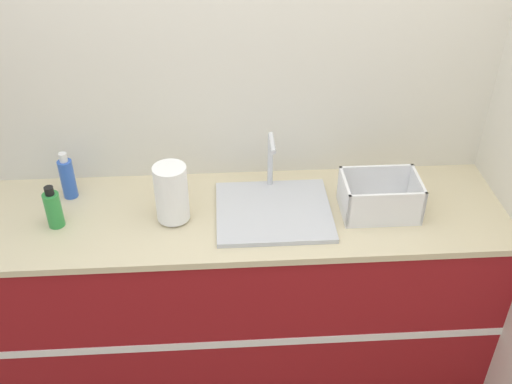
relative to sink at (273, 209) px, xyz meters
name	(u,v)px	position (x,y,z in m)	size (l,w,h in m)	color
wall_back	(239,94)	(-0.12, 0.34, 0.37)	(4.61, 0.06, 2.60)	beige
counter_cabinet	(245,290)	(-0.12, 0.01, -0.48)	(2.23, 0.63, 0.92)	maroon
sink	(273,209)	(0.00, 0.00, 0.00)	(0.48, 0.43, 0.28)	silver
paper_towel_roll	(172,193)	(-0.42, -0.02, 0.11)	(0.13, 0.13, 0.25)	#4C4C51
dish_rack	(380,199)	(0.44, -0.02, 0.04)	(0.32, 0.22, 0.16)	white
bottle_blue	(68,178)	(-0.87, 0.17, 0.08)	(0.06, 0.06, 0.22)	#2D56B7
bottle_green	(53,209)	(-0.89, -0.03, 0.06)	(0.07, 0.07, 0.19)	#2D8C3D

